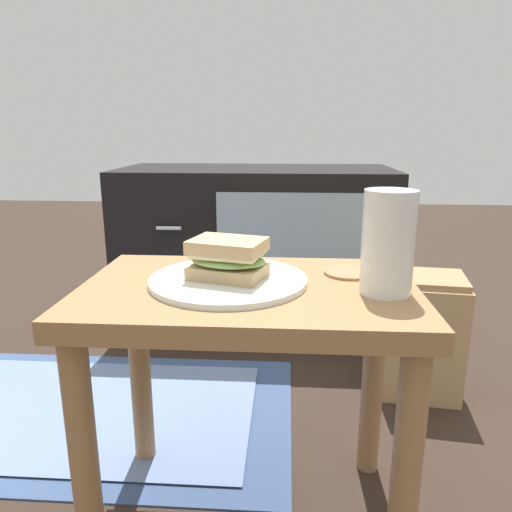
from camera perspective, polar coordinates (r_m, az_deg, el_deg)
The scene contains 9 objects.
ground_plane at distance 1.04m, azimuth -0.77°, elevation -28.15°, with size 8.00×8.00×0.00m, color #2D2119.
side_table at distance 0.84m, azimuth -0.86°, elevation -9.33°, with size 0.56×0.36×0.46m.
tv_cabinet at distance 1.76m, azimuth 0.01°, elevation 1.00°, with size 0.96×0.46×0.58m.
area_rug at distance 1.39m, azimuth -20.49°, elevation -16.84°, with size 1.11×0.61×0.01m.
plate at distance 0.81m, azimuth -3.32°, elevation -2.88°, with size 0.27×0.27×0.01m, color silver.
sandwich_front at distance 0.80m, azimuth -3.36°, elevation -0.31°, with size 0.15×0.13×0.07m.
beer_glass at distance 0.77m, azimuth 15.40°, elevation 1.32°, with size 0.08×0.08×0.16m.
coaster at distance 0.88m, azimuth 10.94°, elevation -1.94°, with size 0.09×0.09×0.01m, color #996B47.
paper_bag at distance 1.40m, azimuth 18.99°, elevation -8.90°, with size 0.23×0.19×0.34m.
Camera 1 is at (0.06, -0.76, 0.71)m, focal length 33.65 mm.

